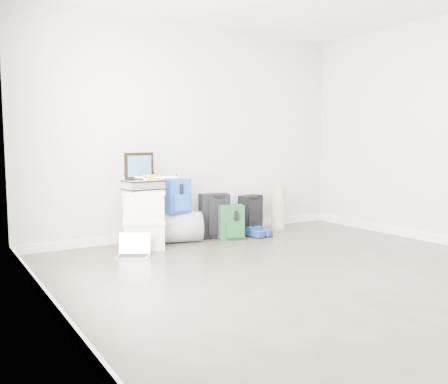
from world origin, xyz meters
TOP-DOWN VIEW (x-y plane):
  - ground at (0.00, 0.00)m, footprint 5.00×5.00m
  - room_envelope at (0.00, 0.02)m, footprint 4.52×5.02m
  - boxes_stack at (-0.88, 2.07)m, footprint 0.58×0.52m
  - briefcase at (-0.88, 2.07)m, footprint 0.43×0.33m
  - painting at (-0.88, 2.16)m, footprint 0.40×0.15m
  - drone at (-0.80, 2.05)m, footprint 0.54×0.54m
  - duffel_bag at (-0.41, 2.17)m, footprint 0.68×0.53m
  - blue_backpack at (-0.41, 2.14)m, footprint 0.31×0.23m
  - large_suitcase at (0.12, 2.16)m, footprint 0.40×0.30m
  - green_backpack at (0.25, 1.96)m, footprint 0.35×0.30m
  - carry_on at (0.79, 2.31)m, footprint 0.34×0.26m
  - shoes at (0.62, 1.90)m, footprint 0.30×0.29m
  - rolled_rug at (1.21, 2.23)m, footprint 0.20×0.20m
  - laptop at (-1.12, 1.77)m, footprint 0.42×0.39m

SIDE VIEW (x-z plane):
  - ground at x=0.00m, z-range 0.00..0.00m
  - shoes at x=0.62m, z-range 0.00..0.09m
  - laptop at x=-1.12m, z-range -0.06..0.18m
  - duffel_bag at x=-0.41m, z-range 0.00..0.37m
  - green_backpack at x=0.25m, z-range -0.01..0.43m
  - carry_on at x=0.79m, z-range 0.00..0.49m
  - large_suitcase at x=0.12m, z-range 0.00..0.57m
  - rolled_rug at x=1.21m, z-range 0.00..0.61m
  - boxes_stack at x=-0.88m, z-range 0.00..0.68m
  - blue_backpack at x=-0.41m, z-range 0.36..0.77m
  - briefcase at x=-0.88m, z-range 0.68..0.79m
  - drone at x=-0.80m, z-range 0.79..0.85m
  - painting at x=-0.88m, z-range 0.79..1.10m
  - room_envelope at x=0.00m, z-range 0.37..3.08m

